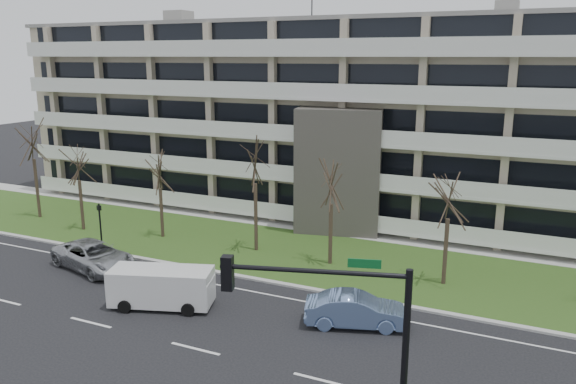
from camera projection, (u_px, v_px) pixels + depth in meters
The scene contains 17 objects.
ground at pixel (195, 349), 24.68m from camera, with size 160.00×160.00×0.00m, color black.
grass_verge at pixel (308, 255), 36.17m from camera, with size 90.00×10.00×0.06m, color #2F531B.
curb at pixel (274, 283), 31.74m from camera, with size 90.00×0.35×0.12m, color #B2B2AD.
sidewalk at pixel (337, 231), 41.03m from camera, with size 90.00×2.00×0.08m, color #B2B2AD.
lane_edge_line at pixel (262, 293), 30.43m from camera, with size 90.00×0.12×0.01m, color white.
apartment_building at pixel (367, 119), 45.28m from camera, with size 60.50×15.10×18.75m.
silver_pickup at pixel (94, 256), 33.79m from camera, with size 2.70×5.86×1.63m, color #A9ABB0.
blue_sedan at pixel (356, 310), 26.63m from camera, with size 1.69×4.85×1.60m, color #7897D0.
white_van at pixel (163, 284), 28.61m from camera, with size 5.52×3.44×2.01m.
traffic_signal at pixel (342, 332), 17.01m from camera, with size 5.66×1.89×6.77m.
pedestrian_signal at pixel (100, 219), 37.58m from camera, with size 0.34×0.31×2.98m.
tree_0 at pixel (31, 135), 43.17m from camera, with size 4.23×4.23×8.46m.
tree_1 at pixel (78, 161), 40.33m from camera, with size 3.35×3.35×6.70m.
tree_2 at pixel (159, 169), 38.72m from camera, with size 3.19×3.19×6.39m.
tree_3 at pixel (255, 157), 35.65m from camera, with size 4.06×4.06×8.12m.
tree_4 at pixel (332, 180), 33.47m from camera, with size 3.43×3.43×6.86m.
tree_5 at pixel (450, 192), 30.40m from camera, with size 3.44×3.44×6.88m.
Camera 1 is at (12.98, -18.65, 12.54)m, focal length 35.00 mm.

